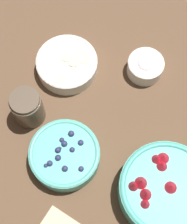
{
  "coord_description": "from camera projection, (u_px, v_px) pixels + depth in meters",
  "views": [
    {
      "loc": [
        0.22,
        0.22,
        0.92
      ],
      "look_at": [
        -0.01,
        -0.04,
        0.05
      ],
      "focal_mm": 60.0,
      "sensor_mm": 36.0,
      "label": 1
    }
  ],
  "objects": [
    {
      "name": "bowl_cream",
      "position": [
        145.0,
        66.0,
        1.01
      ],
      "size": [
        0.1,
        0.1,
        0.05
      ],
      "color": "white",
      "rests_on": "ground_plane"
    },
    {
      "name": "bowl_bananas",
      "position": [
        67.0,
        64.0,
        1.01
      ],
      "size": [
        0.17,
        0.17,
        0.05
      ],
      "color": "white",
      "rests_on": "ground_plane"
    },
    {
      "name": "bowl_blueberries",
      "position": [
        65.0,
        155.0,
        0.91
      ],
      "size": [
        0.17,
        0.17,
        0.06
      ],
      "color": "#56B7A8",
      "rests_on": "ground_plane"
    },
    {
      "name": "jar_chocolate",
      "position": [
        28.0,
        108.0,
        0.94
      ],
      "size": [
        0.08,
        0.08,
        0.1
      ],
      "color": "brown",
      "rests_on": "ground_plane"
    },
    {
      "name": "ground_plane",
      "position": [
        102.0,
        132.0,
        0.97
      ],
      "size": [
        4.0,
        4.0,
        0.0
      ],
      "primitive_type": "plane",
      "color": "brown"
    },
    {
      "name": "bowl_strawberries",
      "position": [
        165.0,
        189.0,
        0.87
      ],
      "size": [
        0.22,
        0.22,
        0.1
      ],
      "color": "#47AD9E",
      "rests_on": "ground_plane"
    }
  ]
}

